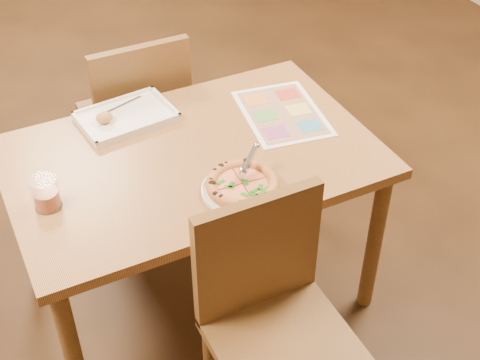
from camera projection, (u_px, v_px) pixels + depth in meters
name	position (u px, v px, depth m)	size (l,w,h in m)	color
dining_table	(192.00, 172.00, 2.43)	(1.30, 0.85, 0.72)	#A57A42
chair_near	(270.00, 299.00, 2.06)	(0.42, 0.42, 0.47)	brown
chair_far	(138.00, 107.00, 2.89)	(0.42, 0.42, 0.47)	brown
plate	(240.00, 190.00, 2.21)	(0.26, 0.26, 0.01)	white
pizza	(242.00, 184.00, 2.20)	(0.25, 0.25, 0.04)	#C68543
pizza_cutter	(248.00, 162.00, 2.21)	(0.11, 0.09, 0.08)	silver
appetizer_tray	(125.00, 118.00, 2.53)	(0.37, 0.28, 0.06)	white
glass_tumbler	(46.00, 195.00, 2.13)	(0.09, 0.09, 0.11)	maroon
menu	(282.00, 113.00, 2.57)	(0.29, 0.41, 0.01)	white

